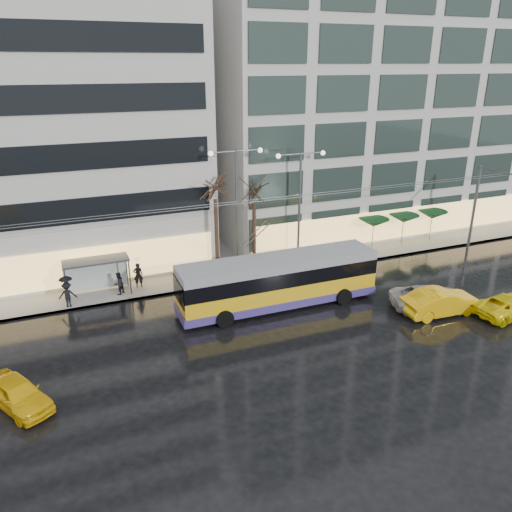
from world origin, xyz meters
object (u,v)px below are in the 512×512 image
street_lamp_near (237,195)px  taxi_a (17,394)px  bus_shelter (90,269)px  trolleybus (278,283)px

street_lamp_near → taxi_a: size_ratio=2.21×
bus_shelter → street_lamp_near: street_lamp_near is taller
street_lamp_near → bus_shelter: bearing=-179.4°
trolleybus → street_lamp_near: bearing=95.2°
trolleybus → street_lamp_near: (-0.55, 6.07, 4.37)m
bus_shelter → taxi_a: 11.59m
trolleybus → taxi_a: bearing=-162.6°
bus_shelter → taxi_a: (-4.25, -10.71, -1.27)m
trolleybus → bus_shelter: bearing=151.4°
trolleybus → taxi_a: 15.93m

